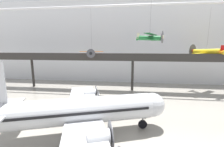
# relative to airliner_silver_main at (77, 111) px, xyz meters

# --- Properties ---
(hangar_back_wall) EXTENTS (140.00, 3.00, 27.58)m
(hangar_back_wall) POSITION_rel_airliner_silver_main_xyz_m (7.57, 34.06, 10.17)
(hangar_back_wall) COLOR silver
(hangar_back_wall) RESTS_ON ground
(mezzanine_walkway) EXTENTS (110.00, 3.20, 10.48)m
(mezzanine_walkway) POSITION_rel_airliner_silver_main_xyz_m (7.57, 22.50, 5.19)
(mezzanine_walkway) COLOR #2D2B28
(mezzanine_walkway) RESTS_ON ground
(ceiling_truss_beam) EXTENTS (120.00, 0.60, 0.60)m
(ceiling_truss_beam) POSITION_rel_airliner_silver_main_xyz_m (7.57, 21.72, 18.75)
(ceiling_truss_beam) COLOR silver
(airliner_silver_main) EXTENTS (25.22, 29.39, 10.49)m
(airliner_silver_main) POSITION_rel_airliner_silver_main_xyz_m (0.00, 0.00, 0.00)
(airliner_silver_main) COLOR silver
(airliner_silver_main) RESTS_ON ground
(suspended_plane_green_biplane) EXTENTS (5.50, 6.37, 9.14)m
(suspended_plane_green_biplane) POSITION_rel_airliner_silver_main_xyz_m (10.63, 12.40, 10.29)
(suspended_plane_green_biplane) COLOR #1E6B33
(suspended_plane_orange_highwing) EXTENTS (6.30, 5.17, 12.37)m
(suspended_plane_orange_highwing) POSITION_rel_airliner_silver_main_xyz_m (-3.38, 21.12, 6.96)
(suspended_plane_orange_highwing) COLOR orange
(suspended_plane_yellow_lowwing) EXTENTS (8.50, 8.19, 12.46)m
(suspended_plane_yellow_lowwing) POSITION_rel_airliner_silver_main_xyz_m (26.49, 23.83, 7.29)
(suspended_plane_yellow_lowwing) COLOR yellow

